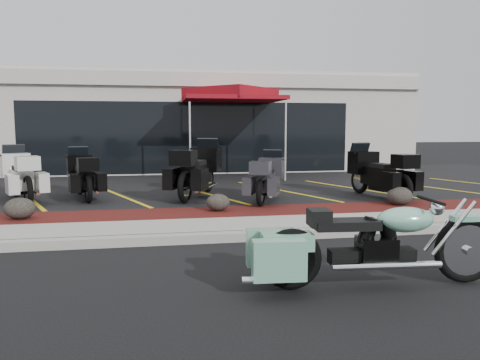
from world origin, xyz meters
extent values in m
plane|color=black|center=(0.00, 0.00, 0.00)|extent=(90.00, 90.00, 0.00)
cube|color=gray|center=(0.00, 0.90, 0.07)|extent=(24.00, 0.25, 0.15)
cube|color=gray|center=(0.00, 1.60, 0.07)|extent=(24.00, 1.20, 0.15)
cube|color=black|center=(0.00, 2.80, 0.08)|extent=(24.00, 1.20, 0.16)
cube|color=black|center=(0.00, 8.20, 0.07)|extent=(26.00, 9.60, 0.15)
cube|color=#ACA79C|center=(0.00, 14.50, 2.00)|extent=(18.00, 8.00, 4.00)
cube|color=black|center=(0.00, 10.52, 1.50)|extent=(12.00, 0.06, 2.60)
cube|color=#ACA79C|center=(0.00, 10.49, 3.60)|extent=(18.00, 0.30, 0.50)
ellipsoid|color=black|center=(-3.81, 2.67, 0.36)|extent=(0.58, 0.48, 0.41)
ellipsoid|color=black|center=(0.03, 2.88, 0.34)|extent=(0.50, 0.42, 0.35)
ellipsoid|color=black|center=(4.15, 2.88, 0.37)|extent=(0.58, 0.48, 0.41)
cone|color=orange|center=(-0.88, 8.09, 0.35)|extent=(0.40, 0.40, 0.40)
cylinder|color=silver|center=(-0.24, 8.00, 1.41)|extent=(0.06, 0.06, 2.53)
cylinder|color=silver|center=(2.83, 7.89, 1.41)|extent=(0.06, 0.06, 2.53)
cylinder|color=silver|center=(-0.13, 11.07, 1.41)|extent=(0.06, 0.06, 2.53)
cylinder|color=silver|center=(2.94, 10.96, 1.41)|extent=(0.06, 0.06, 2.53)
cube|color=maroon|center=(1.35, 9.48, 2.84)|extent=(3.41, 3.41, 0.13)
cube|color=maroon|center=(1.35, 9.48, 3.03)|extent=(3.42, 3.42, 0.38)
camera|label=1|loc=(-1.19, -6.72, 1.93)|focal=35.00mm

